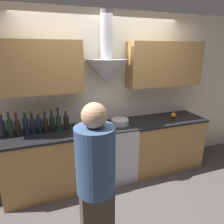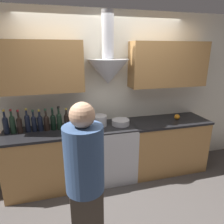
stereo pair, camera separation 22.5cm
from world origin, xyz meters
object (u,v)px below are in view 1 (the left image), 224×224
(mixing_bowl, at_px, (120,122))
(person_foreground_left, at_px, (96,181))
(wine_bottle_9, at_px, (66,121))
(orange_fruit, at_px, (173,115))
(wine_bottle_1, at_px, (10,126))
(wine_bottle_8, at_px, (59,122))
(stove_range, at_px, (110,152))
(stock_pot, at_px, (99,121))
(wine_bottle_3, at_px, (26,125))
(wine_bottle_2, at_px, (17,127))
(wine_bottle_6, at_px, (45,124))
(wine_bottle_0, at_px, (3,127))
(wine_bottle_5, at_px, (39,124))
(wine_bottle_4, at_px, (33,125))
(wine_bottle_7, at_px, (52,123))

(mixing_bowl, distance_m, person_foreground_left, 1.43)
(wine_bottle_9, relative_size, orange_fruit, 3.47)
(wine_bottle_1, relative_size, wine_bottle_8, 1.00)
(stove_range, distance_m, stock_pot, 0.56)
(wine_bottle_3, bearing_deg, wine_bottle_2, -171.26)
(wine_bottle_2, relative_size, person_foreground_left, 0.21)
(wine_bottle_6, xyz_separation_m, mixing_bowl, (1.10, -0.06, -0.09))
(wine_bottle_1, distance_m, wine_bottle_3, 0.19)
(wine_bottle_3, bearing_deg, orange_fruit, -2.00)
(wine_bottle_0, distance_m, wine_bottle_5, 0.45)
(stove_range, distance_m, wine_bottle_6, 1.10)
(wine_bottle_6, bearing_deg, person_foreground_left, -73.59)
(stove_range, xyz_separation_m, wine_bottle_4, (-1.11, 0.07, 0.58))
(wine_bottle_2, distance_m, stock_pot, 1.13)
(wine_bottle_1, relative_size, wine_bottle_2, 1.03)
(stock_pot, xyz_separation_m, mixing_bowl, (0.33, -0.05, -0.04))
(stove_range, xyz_separation_m, stock_pot, (-0.17, 0.05, 0.53))
(wine_bottle_3, xyz_separation_m, orange_fruit, (2.35, -0.08, -0.10))
(wine_bottle_0, relative_size, wine_bottle_5, 1.11)
(wine_bottle_7, bearing_deg, wine_bottle_8, -3.59)
(wine_bottle_4, height_order, mixing_bowl, wine_bottle_4)
(wine_bottle_5, relative_size, mixing_bowl, 1.14)
(wine_bottle_2, relative_size, wine_bottle_5, 1.08)
(wine_bottle_7, xyz_separation_m, wine_bottle_8, (0.09, -0.01, 0.01))
(orange_fruit, bearing_deg, wine_bottle_6, 178.19)
(wine_bottle_4, xyz_separation_m, wine_bottle_5, (0.08, -0.00, 0.00))
(wine_bottle_9, xyz_separation_m, mixing_bowl, (0.81, -0.06, -0.09))
(wine_bottle_0, distance_m, wine_bottle_2, 0.18)
(wine_bottle_6, bearing_deg, wine_bottle_1, 177.73)
(wine_bottle_7, xyz_separation_m, orange_fruit, (2.00, -0.07, -0.09))
(wine_bottle_4, bearing_deg, wine_bottle_9, -1.65)
(person_foreground_left, bearing_deg, wine_bottle_7, 102.53)
(wine_bottle_1, xyz_separation_m, person_foreground_left, (0.83, -1.31, -0.16))
(wine_bottle_6, bearing_deg, wine_bottle_0, 177.53)
(stove_range, bearing_deg, wine_bottle_6, 176.68)
(wine_bottle_9, bearing_deg, wine_bottle_2, -179.84)
(wine_bottle_3, xyz_separation_m, wine_bottle_4, (0.09, -0.00, -0.01))
(person_foreground_left, bearing_deg, stove_range, 65.77)
(wine_bottle_7, bearing_deg, wine_bottle_3, 177.66)
(stove_range, distance_m, person_foreground_left, 1.42)
(orange_fruit, bearing_deg, stock_pot, 177.40)
(wine_bottle_2, distance_m, wine_bottle_4, 0.19)
(stove_range, distance_m, wine_bottle_1, 1.51)
(wine_bottle_7, distance_m, person_foreground_left, 1.33)
(stock_pot, relative_size, orange_fruit, 2.62)
(wine_bottle_9, bearing_deg, orange_fruit, -2.15)
(stock_pot, bearing_deg, wine_bottle_3, 178.77)
(wine_bottle_3, distance_m, wine_bottle_8, 0.44)
(orange_fruit, distance_m, person_foreground_left, 2.10)
(wine_bottle_9, distance_m, person_foreground_left, 1.30)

